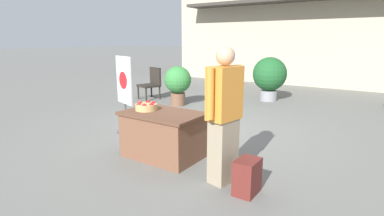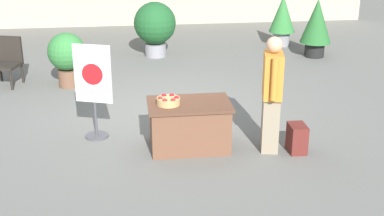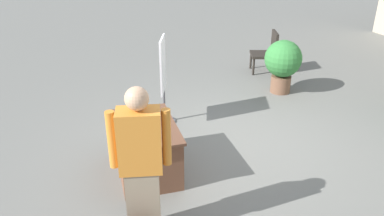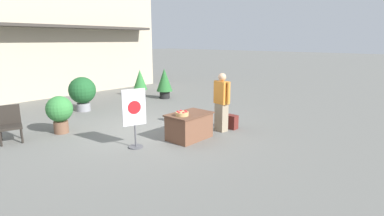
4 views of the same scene
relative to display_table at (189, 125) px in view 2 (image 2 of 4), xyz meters
name	(u,v)px [view 2 (image 2 of 4)]	position (x,y,z in m)	size (l,w,h in m)	color
ground_plane	(165,114)	(-0.27, 1.37, -0.36)	(120.00, 120.00, 0.00)	slate
display_table	(189,125)	(0.00, 0.00, 0.00)	(1.21, 0.80, 0.71)	brown
apple_basket	(168,101)	(-0.31, -0.03, 0.41)	(0.34, 0.34, 0.13)	tan
person_visitor	(272,94)	(1.16, -0.22, 0.52)	(0.34, 0.60, 1.71)	gray
backpack	(297,138)	(1.54, -0.34, -0.15)	(0.24, 0.34, 0.42)	maroon
poster_board	(94,88)	(-1.39, 0.55, 0.46)	(0.56, 0.36, 1.48)	#4C4C51
patio_chair	(7,59)	(-3.26, 3.42, 0.16)	(0.69, 0.69, 0.95)	#28231E
potted_plant_far_right	(317,24)	(3.54, 4.67, 0.42)	(0.73, 0.73, 1.37)	black
potted_plant_far_left	(155,25)	(-0.20, 5.17, 0.39)	(0.99, 0.99, 1.29)	gray
potted_plant_near_right	(282,17)	(3.05, 5.80, 0.37)	(0.65, 0.65, 1.28)	gray
potted_plant_near_left	(67,55)	(-2.05, 3.13, 0.29)	(0.74, 0.74, 1.08)	brown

